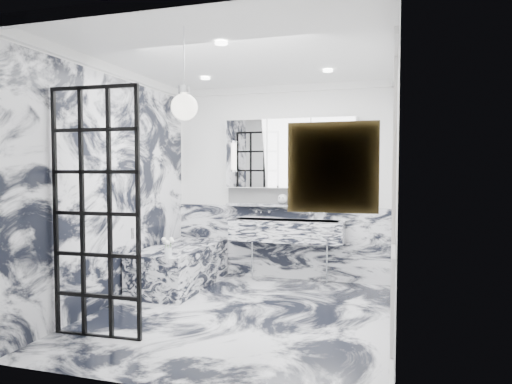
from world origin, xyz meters
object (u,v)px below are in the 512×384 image
(mirror_cabinet, at_px, (290,153))
(bathtub, at_px, (181,266))
(trough_sink, at_px, (287,230))
(crittall_door, at_px, (96,214))

(mirror_cabinet, distance_m, bathtub, 2.20)
(trough_sink, relative_size, bathtub, 0.97)
(trough_sink, bearing_deg, crittall_door, -115.79)
(crittall_door, distance_m, mirror_cabinet, 3.10)
(crittall_door, height_order, bathtub, crittall_door)
(mirror_cabinet, bearing_deg, trough_sink, -90.00)
(crittall_door, xyz_separation_m, trough_sink, (1.25, 2.59, -0.44))
(crittall_door, relative_size, trough_sink, 1.47)
(trough_sink, bearing_deg, bathtub, -153.52)
(trough_sink, xyz_separation_m, bathtub, (-1.33, -0.66, -0.45))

